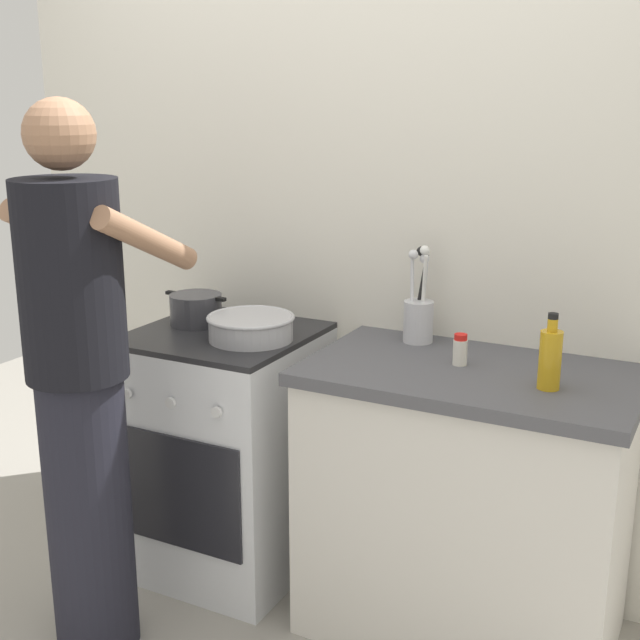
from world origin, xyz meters
The scene contains 10 objects.
ground centered at (0.00, 0.00, 0.00)m, with size 6.00×6.00×0.00m, color gray.
back_wall centered at (0.20, 0.50, 1.25)m, with size 3.20×0.10×2.50m.
countertop centered at (0.55, 0.15, 0.45)m, with size 1.00×0.60×0.90m.
stove_range centered at (-0.35, 0.15, 0.45)m, with size 0.60×0.62×0.90m.
pot centered at (-0.49, 0.19, 0.96)m, with size 0.25×0.19×0.11m.
mixing_bowl centered at (-0.21, 0.11, 0.95)m, with size 0.30×0.30×0.09m.
utensil_crock centered at (0.30, 0.35, 1.00)m, with size 0.10×0.10×0.33m.
spice_bottle centered at (0.50, 0.18, 0.95)m, with size 0.04×0.04×0.10m.
oil_bottle centered at (0.80, 0.09, 0.99)m, with size 0.06×0.06×0.22m.
person centered at (-0.46, -0.44, 0.86)m, with size 0.41×0.50×1.70m.
Camera 1 is at (1.25, -2.19, 1.71)m, focal length 46.94 mm.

